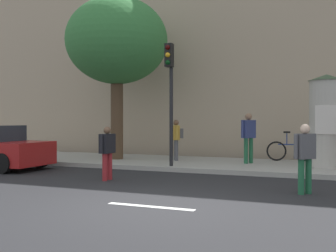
% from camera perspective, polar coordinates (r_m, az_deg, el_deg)
% --- Properties ---
extents(ground_plane, '(80.00, 80.00, 0.00)m').
position_cam_1_polar(ground_plane, '(8.14, -2.42, -11.02)').
color(ground_plane, '#232326').
extents(sidewalk_curb, '(36.00, 4.00, 0.15)m').
position_cam_1_polar(sidewalk_curb, '(14.71, 9.00, -5.35)').
color(sidewalk_curb, '#9E9B93').
rests_on(sidewalk_curb, ground_plane).
extents(lane_markings, '(25.80, 0.16, 0.01)m').
position_cam_1_polar(lane_markings, '(8.14, -2.42, -10.99)').
color(lane_markings, silver).
rests_on(lane_markings, ground_plane).
extents(building_backdrop, '(36.00, 5.00, 10.23)m').
position_cam_1_polar(building_backdrop, '(19.82, 12.36, 10.88)').
color(building_backdrop, tan).
rests_on(building_backdrop, ground_plane).
extents(traffic_light, '(0.24, 0.45, 3.97)m').
position_cam_1_polar(traffic_light, '(13.49, 0.27, 5.86)').
color(traffic_light, black).
rests_on(traffic_light, sidewalk_curb).
extents(poster_column, '(1.15, 1.15, 2.96)m').
position_cam_1_polar(poster_column, '(14.14, 20.93, 0.74)').
color(poster_column, '#B2ADA3').
rests_on(poster_column, sidewalk_curb).
extents(street_tree, '(3.91, 3.91, 6.21)m').
position_cam_1_polar(street_tree, '(16.36, -7.06, 11.43)').
color(street_tree, '#4C3826').
rests_on(street_tree, sidewalk_curb).
extents(pedestrian_with_backpack, '(0.47, 0.49, 1.58)m').
position_cam_1_polar(pedestrian_with_backpack, '(9.82, 18.31, -3.57)').
color(pedestrian_with_backpack, '#1E5938').
rests_on(pedestrian_with_backpack, ground_plane).
extents(pedestrian_tallest, '(0.26, 0.67, 1.48)m').
position_cam_1_polar(pedestrian_tallest, '(11.57, -8.35, -3.11)').
color(pedestrian_tallest, maroon).
rests_on(pedestrian_tallest, ground_plane).
extents(pedestrian_in_dark_shirt, '(0.47, 0.57, 1.74)m').
position_cam_1_polar(pedestrian_in_dark_shirt, '(14.67, 11.01, -1.01)').
color(pedestrian_in_dark_shirt, '#1E5938').
rests_on(pedestrian_in_dark_shirt, sidewalk_curb).
extents(pedestrian_with_bag, '(0.51, 0.62, 1.51)m').
position_cam_1_polar(pedestrian_with_bag, '(15.47, 1.20, -1.39)').
color(pedestrian_with_bag, '#4C4C51').
rests_on(pedestrian_with_bag, sidewalk_curb).
extents(bicycle_upright, '(1.76, 0.35, 1.09)m').
position_cam_1_polar(bicycle_upright, '(15.83, 16.58, -3.25)').
color(bicycle_upright, black).
rests_on(bicycle_upright, sidewalk_curb).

